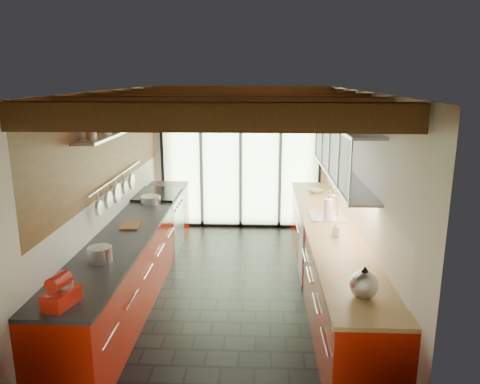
% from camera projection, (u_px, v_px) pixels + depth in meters
% --- Properties ---
extents(ground, '(5.50, 5.50, 0.00)m').
position_uv_depth(ground, '(232.00, 290.00, 6.24)').
color(ground, black).
rests_on(ground, ground).
extents(room_shell, '(5.50, 5.50, 5.50)m').
position_uv_depth(room_shell, '(231.00, 168.00, 5.84)').
color(room_shell, silver).
rests_on(room_shell, ground).
extents(ceiling_beams, '(3.14, 5.06, 4.90)m').
position_uv_depth(ceiling_beams, '(233.00, 101.00, 6.01)').
color(ceiling_beams, '#593316').
rests_on(ceiling_beams, ground).
extents(glass_door, '(2.95, 0.10, 2.90)m').
position_uv_depth(glass_door, '(241.00, 139.00, 8.45)').
color(glass_door, '#C6EAAD').
rests_on(glass_door, ground).
extents(left_counter, '(0.68, 5.00, 0.92)m').
position_uv_depth(left_counter, '(135.00, 256.00, 6.19)').
color(left_counter, '#A51506').
rests_on(left_counter, ground).
extents(range_stove, '(0.66, 0.90, 0.97)m').
position_uv_depth(range_stove, '(159.00, 222.00, 7.59)').
color(range_stove, silver).
rests_on(range_stove, ground).
extents(right_counter, '(0.68, 5.00, 0.92)m').
position_uv_depth(right_counter, '(329.00, 259.00, 6.08)').
color(right_counter, '#A51506').
rests_on(right_counter, ground).
extents(sink_assembly, '(0.45, 0.52, 0.43)m').
position_uv_depth(sink_assembly, '(328.00, 214.00, 6.34)').
color(sink_assembly, silver).
rests_on(sink_assembly, right_counter).
extents(upper_cabinets_right, '(0.34, 3.00, 3.00)m').
position_uv_depth(upper_cabinets_right, '(343.00, 150.00, 6.02)').
color(upper_cabinets_right, silver).
rests_on(upper_cabinets_right, ground).
extents(left_wall_fixtures, '(0.28, 2.60, 0.96)m').
position_uv_depth(left_wall_fixtures, '(119.00, 150.00, 6.04)').
color(left_wall_fixtures, silver).
rests_on(left_wall_fixtures, ground).
extents(stand_mixer, '(0.26, 0.35, 0.29)m').
position_uv_depth(stand_mixer, '(62.00, 292.00, 3.87)').
color(stand_mixer, red).
rests_on(stand_mixer, left_counter).
extents(pot_large, '(0.31, 0.31, 0.16)m').
position_uv_depth(pot_large, '(100.00, 254.00, 4.79)').
color(pot_large, silver).
rests_on(pot_large, left_counter).
extents(pot_small, '(0.38, 0.38, 0.11)m').
position_uv_depth(pot_small, '(151.00, 200.00, 6.98)').
color(pot_small, silver).
rests_on(pot_small, left_counter).
extents(cutting_board, '(0.26, 0.34, 0.03)m').
position_uv_depth(cutting_board, '(130.00, 226.00, 5.91)').
color(cutting_board, brown).
rests_on(cutting_board, left_counter).
extents(kettle, '(0.25, 0.31, 0.29)m').
position_uv_depth(kettle, '(364.00, 283.00, 4.01)').
color(kettle, silver).
rests_on(kettle, right_counter).
extents(paper_towel, '(0.13, 0.13, 0.33)m').
position_uv_depth(paper_towel, '(328.00, 209.00, 6.18)').
color(paper_towel, white).
rests_on(paper_towel, right_counter).
extents(soap_bottle, '(0.10, 0.11, 0.19)m').
position_uv_depth(soap_bottle, '(336.00, 229.00, 5.54)').
color(soap_bottle, silver).
rests_on(soap_bottle, right_counter).
extents(bowl, '(0.29, 0.29, 0.06)m').
position_uv_depth(bowl, '(315.00, 191.00, 7.65)').
color(bowl, silver).
rests_on(bowl, right_counter).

